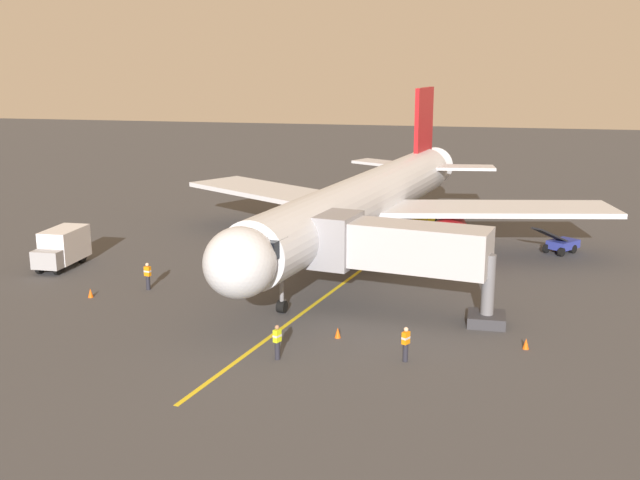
{
  "coord_description": "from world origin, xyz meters",
  "views": [
    {
      "loc": [
        -8.55,
        53.1,
        13.96
      ],
      "look_at": [
        1.21,
        8.39,
        3.0
      ],
      "focal_mm": 42.65,
      "sensor_mm": 36.0,
      "label": 1
    }
  ],
  "objects_px": {
    "ground_crew_marshaller": "(148,276)",
    "tug_starboard_side": "(425,218)",
    "ground_crew_wing_walker": "(406,344)",
    "safety_cone_nose_right": "(526,344)",
    "airplane": "(365,202)",
    "safety_cone_nose_left": "(91,293)",
    "ground_crew_loader": "(277,341)",
    "box_truck_near_nose": "(62,248)",
    "belt_loader_portside": "(561,243)",
    "safety_cone_wing_port": "(338,333)",
    "jet_bridge": "(388,247)"
  },
  "relations": [
    {
      "from": "safety_cone_nose_left",
      "to": "safety_cone_wing_port",
      "type": "bearing_deg",
      "value": 167.56
    },
    {
      "from": "ground_crew_loader",
      "to": "belt_loader_portside",
      "type": "xyz_separation_m",
      "value": [
        -14.96,
        -24.08,
        -0.17
      ]
    },
    {
      "from": "airplane",
      "to": "ground_crew_marshaller",
      "type": "height_order",
      "value": "airplane"
    },
    {
      "from": "ground_crew_marshaller",
      "to": "safety_cone_nose_right",
      "type": "bearing_deg",
      "value": 166.87
    },
    {
      "from": "ground_crew_wing_walker",
      "to": "jet_bridge",
      "type": "bearing_deg",
      "value": -75.62
    },
    {
      "from": "ground_crew_wing_walker",
      "to": "box_truck_near_nose",
      "type": "height_order",
      "value": "box_truck_near_nose"
    },
    {
      "from": "airplane",
      "to": "ground_crew_marshaller",
      "type": "relative_size",
      "value": 23.48
    },
    {
      "from": "belt_loader_portside",
      "to": "safety_cone_wing_port",
      "type": "xyz_separation_m",
      "value": [
        12.7,
        20.67,
        -0.44
      ]
    },
    {
      "from": "safety_cone_nose_left",
      "to": "ground_crew_wing_walker",
      "type": "bearing_deg",
      "value": 163.25
    },
    {
      "from": "safety_cone_wing_port",
      "to": "safety_cone_nose_left",
      "type": "bearing_deg",
      "value": -12.44
    },
    {
      "from": "airplane",
      "to": "ground_crew_wing_walker",
      "type": "xyz_separation_m",
      "value": [
        -5.01,
        19.15,
        -3.12
      ]
    },
    {
      "from": "airplane",
      "to": "belt_loader_portside",
      "type": "bearing_deg",
      "value": -164.37
    },
    {
      "from": "airplane",
      "to": "belt_loader_portside",
      "type": "relative_size",
      "value": 9.27
    },
    {
      "from": "box_truck_near_nose",
      "to": "safety_cone_nose_right",
      "type": "xyz_separation_m",
      "value": [
        -30.39,
        8.81,
        -1.11
      ]
    },
    {
      "from": "ground_crew_marshaller",
      "to": "ground_crew_wing_walker",
      "type": "distance_m",
      "value": 18.65
    },
    {
      "from": "ground_crew_loader",
      "to": "box_truck_near_nose",
      "type": "bearing_deg",
      "value": -34.07
    },
    {
      "from": "safety_cone_nose_left",
      "to": "safety_cone_nose_right",
      "type": "bearing_deg",
      "value": 173.16
    },
    {
      "from": "ground_crew_wing_walker",
      "to": "safety_cone_nose_right",
      "type": "bearing_deg",
      "value": -153.19
    },
    {
      "from": "ground_crew_wing_walker",
      "to": "safety_cone_nose_right",
      "type": "xyz_separation_m",
      "value": [
        -5.65,
        -2.85,
        -0.61
      ]
    },
    {
      "from": "box_truck_near_nose",
      "to": "belt_loader_portside",
      "type": "relative_size",
      "value": 1.07
    },
    {
      "from": "ground_crew_wing_walker",
      "to": "safety_cone_nose_left",
      "type": "distance_m",
      "value": 20.38
    },
    {
      "from": "ground_crew_wing_walker",
      "to": "ground_crew_loader",
      "type": "bearing_deg",
      "value": 9.66
    },
    {
      "from": "ground_crew_wing_walker",
      "to": "safety_cone_wing_port",
      "type": "xyz_separation_m",
      "value": [
        3.72,
        -2.39,
        -0.61
      ]
    },
    {
      "from": "ground_crew_loader",
      "to": "airplane",
      "type": "bearing_deg",
      "value": -92.78
    },
    {
      "from": "ground_crew_loader",
      "to": "belt_loader_portside",
      "type": "relative_size",
      "value": 0.39
    },
    {
      "from": "ground_crew_marshaller",
      "to": "safety_cone_wing_port",
      "type": "distance_m",
      "value": 14.28
    },
    {
      "from": "jet_bridge",
      "to": "ground_crew_loader",
      "type": "relative_size",
      "value": 6.73
    },
    {
      "from": "safety_cone_nose_right",
      "to": "ground_crew_marshaller",
      "type": "bearing_deg",
      "value": -13.13
    },
    {
      "from": "airplane",
      "to": "box_truck_near_nose",
      "type": "height_order",
      "value": "airplane"
    },
    {
      "from": "jet_bridge",
      "to": "safety_cone_wing_port",
      "type": "height_order",
      "value": "jet_bridge"
    },
    {
      "from": "ground_crew_wing_walker",
      "to": "safety_cone_wing_port",
      "type": "height_order",
      "value": "ground_crew_wing_walker"
    },
    {
      "from": "belt_loader_portside",
      "to": "safety_cone_wing_port",
      "type": "relative_size",
      "value": 7.88
    },
    {
      "from": "ground_crew_marshaller",
      "to": "safety_cone_wing_port",
      "type": "height_order",
      "value": "ground_crew_marshaller"
    },
    {
      "from": "ground_crew_marshaller",
      "to": "safety_cone_nose_right",
      "type": "xyz_separation_m",
      "value": [
        -22.45,
        5.24,
        -0.61
      ]
    },
    {
      "from": "tug_starboard_side",
      "to": "safety_cone_nose_right",
      "type": "height_order",
      "value": "tug_starboard_side"
    },
    {
      "from": "safety_cone_nose_left",
      "to": "safety_cone_nose_right",
      "type": "height_order",
      "value": "same"
    },
    {
      "from": "ground_crew_loader",
      "to": "safety_cone_wing_port",
      "type": "height_order",
      "value": "ground_crew_loader"
    },
    {
      "from": "ground_crew_loader",
      "to": "safety_cone_nose_right",
      "type": "relative_size",
      "value": 3.11
    },
    {
      "from": "ground_crew_wing_walker",
      "to": "ground_crew_loader",
      "type": "relative_size",
      "value": 1.0
    },
    {
      "from": "ground_crew_marshaller",
      "to": "belt_loader_portside",
      "type": "distance_m",
      "value": 29.81
    },
    {
      "from": "tug_starboard_side",
      "to": "safety_cone_nose_left",
      "type": "xyz_separation_m",
      "value": [
        17.93,
        24.4,
        -0.43
      ]
    },
    {
      "from": "ground_crew_marshaller",
      "to": "box_truck_near_nose",
      "type": "distance_m",
      "value": 8.72
    },
    {
      "from": "box_truck_near_nose",
      "to": "safety_cone_nose_right",
      "type": "relative_size",
      "value": 8.4
    },
    {
      "from": "safety_cone_nose_left",
      "to": "safety_cone_nose_right",
      "type": "distance_m",
      "value": 25.33
    },
    {
      "from": "airplane",
      "to": "belt_loader_portside",
      "type": "distance_m",
      "value": 14.89
    },
    {
      "from": "safety_cone_nose_right",
      "to": "box_truck_near_nose",
      "type": "bearing_deg",
      "value": -16.17
    },
    {
      "from": "box_truck_near_nose",
      "to": "safety_cone_nose_right",
      "type": "distance_m",
      "value": 31.66
    },
    {
      "from": "ground_crew_wing_walker",
      "to": "box_truck_near_nose",
      "type": "distance_m",
      "value": 27.36
    },
    {
      "from": "belt_loader_portside",
      "to": "safety_cone_nose_right",
      "type": "distance_m",
      "value": 20.49
    },
    {
      "from": "ground_crew_marshaller",
      "to": "tug_starboard_side",
      "type": "bearing_deg",
      "value": -124.47
    }
  ]
}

